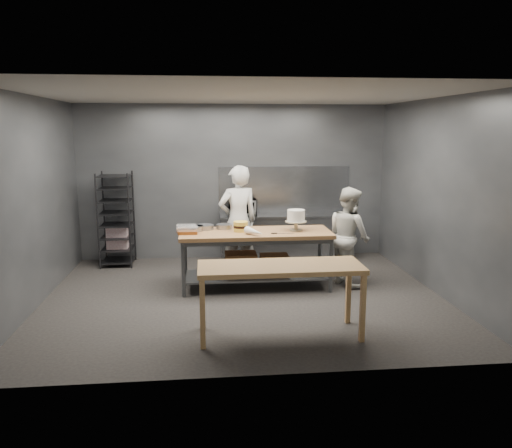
{
  "coord_description": "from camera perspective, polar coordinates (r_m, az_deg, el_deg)",
  "views": [
    {
      "loc": [
        -0.57,
        -7.27,
        2.52
      ],
      "look_at": [
        0.22,
        0.42,
        1.05
      ],
      "focal_mm": 35.0,
      "sensor_mm": 36.0,
      "label": 1
    }
  ],
  "objects": [
    {
      "name": "back_wall",
      "position": [
        9.84,
        -2.54,
        4.81
      ],
      "size": [
        6.0,
        0.04,
        3.0
      ],
      "primitive_type": "cube",
      "color": "#4C4F54",
      "rests_on": "ground"
    },
    {
      "name": "work_table",
      "position": [
        8.03,
        -0.06,
        -3.26
      ],
      "size": [
        2.4,
        0.9,
        0.92
      ],
      "color": "brown",
      "rests_on": "ground"
    },
    {
      "name": "speed_rack",
      "position": [
        9.66,
        -15.66,
        0.45
      ],
      "size": [
        0.6,
        0.65,
        1.75
      ],
      "color": "black",
      "rests_on": "ground"
    },
    {
      "name": "piping_bag",
      "position": [
        7.61,
        -0.15,
        -0.9
      ],
      "size": [
        0.31,
        0.38,
        0.12
      ],
      "primitive_type": "cone",
      "rotation": [
        1.57,
        0.0,
        0.58
      ],
      "color": "white",
      "rests_on": "work_table"
    },
    {
      "name": "chef_right",
      "position": [
        8.29,
        10.58,
        -1.36
      ],
      "size": [
        0.82,
        0.93,
        1.61
      ],
      "primitive_type": "imported",
      "rotation": [
        0.0,
        0.0,
        1.89
      ],
      "color": "beige",
      "rests_on": "ground"
    },
    {
      "name": "offset_spatula",
      "position": [
        7.77,
        2.72,
        -1.08
      ],
      "size": [
        0.36,
        0.02,
        0.02
      ],
      "color": "slate",
      "rests_on": "work_table"
    },
    {
      "name": "pastry_clamshells",
      "position": [
        7.9,
        -7.89,
        -0.6
      ],
      "size": [
        0.33,
        0.37,
        0.11
      ],
      "color": "brown",
      "rests_on": "work_table"
    },
    {
      "name": "chef_behind",
      "position": [
        8.64,
        -2.06,
        0.36
      ],
      "size": [
        0.8,
        0.63,
        1.92
      ],
      "primitive_type": "imported",
      "rotation": [
        0.0,
        0.0,
        3.42
      ],
      "color": "silver",
      "rests_on": "ground"
    },
    {
      "name": "near_counter",
      "position": [
        6.1,
        2.8,
        -5.48
      ],
      "size": [
        2.0,
        0.7,
        0.9
      ],
      "color": "olive",
      "rests_on": "ground"
    },
    {
      "name": "microwave",
      "position": [
        9.59,
        -1.59,
        1.95
      ],
      "size": [
        0.54,
        0.37,
        0.3
      ],
      "primitive_type": "imported",
      "color": "black",
      "rests_on": "back_counter"
    },
    {
      "name": "splashback_panel",
      "position": [
        9.94,
        3.25,
        3.99
      ],
      "size": [
        2.6,
        0.02,
        0.9
      ],
      "primitive_type": "cube",
      "color": "slate",
      "rests_on": "back_counter"
    },
    {
      "name": "back_counter",
      "position": [
        9.8,
        3.47,
        -1.44
      ],
      "size": [
        2.6,
        0.6,
        0.9
      ],
      "color": "slate",
      "rests_on": "ground"
    },
    {
      "name": "layer_cake",
      "position": [
        7.93,
        -1.76,
        -0.28
      ],
      "size": [
        0.23,
        0.23,
        0.16
      ],
      "color": "gold",
      "rests_on": "work_table"
    },
    {
      "name": "cake_pans",
      "position": [
        8.11,
        -5.53,
        -0.38
      ],
      "size": [
        0.73,
        0.36,
        0.07
      ],
      "color": "gray",
      "rests_on": "work_table"
    },
    {
      "name": "ground",
      "position": [
        7.71,
        -1.34,
        -8.3
      ],
      "size": [
        6.0,
        6.0,
        0.0
      ],
      "primitive_type": "plane",
      "color": "black",
      "rests_on": "ground"
    },
    {
      "name": "frosted_cake_stand",
      "position": [
        7.99,
        4.59,
        0.8
      ],
      "size": [
        0.34,
        0.34,
        0.34
      ],
      "color": "#B1A98D",
      "rests_on": "work_table"
    }
  ]
}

